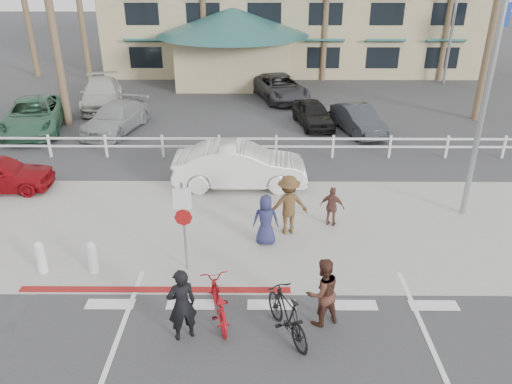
{
  "coord_description": "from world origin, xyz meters",
  "views": [
    {
      "loc": [
        -0.32,
        -9.3,
        7.85
      ],
      "look_at": [
        -0.41,
        3.96,
        1.5
      ],
      "focal_mm": 35.0,
      "sensor_mm": 36.0,
      "label": 1
    }
  ],
  "objects_px": {
    "bike_black": "(287,314)",
    "car_white_sedan": "(240,166)",
    "bike_red": "(218,302)",
    "sign_post": "(184,222)"
  },
  "relations": [
    {
      "from": "bike_red",
      "to": "car_white_sedan",
      "type": "height_order",
      "value": "car_white_sedan"
    },
    {
      "from": "bike_red",
      "to": "sign_post",
      "type": "bearing_deg",
      "value": -78.15
    },
    {
      "from": "car_white_sedan",
      "to": "bike_black",
      "type": "bearing_deg",
      "value": -171.47
    },
    {
      "from": "sign_post",
      "to": "car_white_sedan",
      "type": "bearing_deg",
      "value": 76.86
    },
    {
      "from": "sign_post",
      "to": "car_white_sedan",
      "type": "xyz_separation_m",
      "value": [
        1.27,
        5.46,
        -0.65
      ]
    },
    {
      "from": "sign_post",
      "to": "bike_red",
      "type": "relative_size",
      "value": 1.54
    },
    {
      "from": "bike_black",
      "to": "car_white_sedan",
      "type": "bearing_deg",
      "value": -104.75
    },
    {
      "from": "bike_red",
      "to": "car_white_sedan",
      "type": "xyz_separation_m",
      "value": [
        0.25,
        7.58,
        0.31
      ]
    },
    {
      "from": "bike_black",
      "to": "car_white_sedan",
      "type": "xyz_separation_m",
      "value": [
        -1.34,
        8.11,
        0.22
      ]
    },
    {
      "from": "sign_post",
      "to": "bike_black",
      "type": "bearing_deg",
      "value": -45.36
    }
  ]
}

